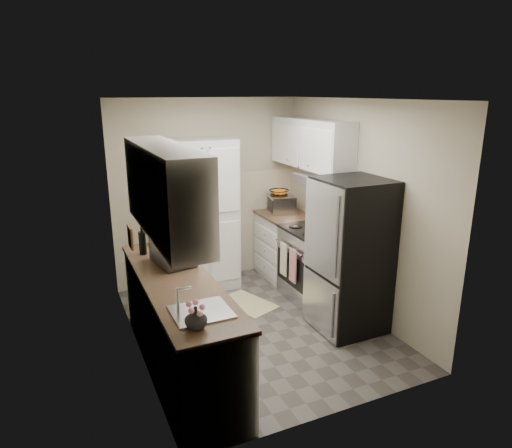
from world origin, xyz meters
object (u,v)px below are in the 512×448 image
microwave (173,251)px  toaster_oven (281,204)px  pantry_cabinet (201,216)px  wine_bottle (142,240)px  electric_range (313,263)px  refrigerator (350,256)px

microwave → toaster_oven: bearing=-64.7°
pantry_cabinet → microwave: bearing=-118.1°
wine_bottle → electric_range: bearing=0.4°
electric_range → toaster_oven: bearing=89.3°
electric_range → microwave: 2.01m
pantry_cabinet → refrigerator: 2.07m
pantry_cabinet → toaster_oven: bearing=0.4°
electric_range → refrigerator: size_ratio=0.66×
pantry_cabinet → refrigerator: (1.14, -1.73, -0.15)m
wine_bottle → toaster_oven: bearing=24.0°
wine_bottle → toaster_oven: 2.33m
microwave → toaster_oven: 2.32m
pantry_cabinet → electric_range: 1.58m
electric_range → microwave: (-1.88, -0.41, 0.58)m
pantry_cabinet → electric_range: pantry_cabinet is taller
pantry_cabinet → wine_bottle: size_ratio=6.48×
electric_range → toaster_oven: (0.01, 0.93, 0.56)m
electric_range → refrigerator: refrigerator is taller
pantry_cabinet → electric_range: size_ratio=1.77×
electric_range → toaster_oven: toaster_oven is taller
electric_range → microwave: bearing=-167.8°
toaster_oven → pantry_cabinet: bearing=-166.4°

